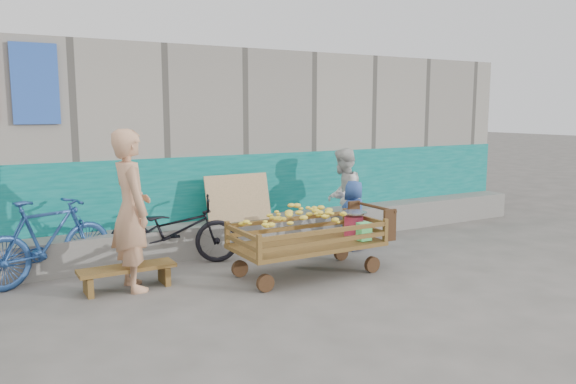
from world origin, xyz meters
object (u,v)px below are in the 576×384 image
child (354,215)px  bicycle_dark (174,231)px  woman (343,196)px  bench (127,272)px  vendor_man (131,210)px  banana_cart (305,229)px  bicycle_blue (47,240)px

child → bicycle_dark: size_ratio=0.60×
woman → bicycle_dark: size_ratio=0.86×
bench → bicycle_dark: bearing=43.2°
vendor_man → child: bearing=-88.2°
vendor_man → child: vendor_man is taller
banana_cart → bicycle_blue: bicycle_blue is taller
banana_cart → bench: 2.20m
woman → child: bearing=36.8°
vendor_man → banana_cart: bearing=-107.0°
bicycle_dark → bicycle_blue: 1.59m
bicycle_dark → child: bearing=-82.0°
woman → child: woman is taller
child → banana_cart: bearing=4.4°
banana_cart → bench: banana_cart is taller
child → bicycle_dark: (-2.58, 0.59, -0.06)m
child → vendor_man: bearing=-21.6°
woman → bicycle_dark: woman is taller
banana_cart → bench: bearing=165.2°
woman → bench: bearing=-27.6°
bench → child: child is taller
bicycle_blue → woman: bearing=-112.3°
bicycle_blue → banana_cart: bearing=-135.8°
bicycle_blue → child: bearing=-118.5°
banana_cart → woman: size_ratio=1.37×
bench → child: size_ratio=1.06×
woman → child: (-0.12, -0.45, -0.22)m
child → bench: bearing=-21.9°
bench → bicycle_dark: bicycle_dark is taller
banana_cart → bicycle_blue: (-2.84, 1.34, -0.08)m
bench → bicycle_blue: 1.13m
woman → bicycle_dark: bearing=-40.9°
banana_cart → bicycle_dark: size_ratio=1.18×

